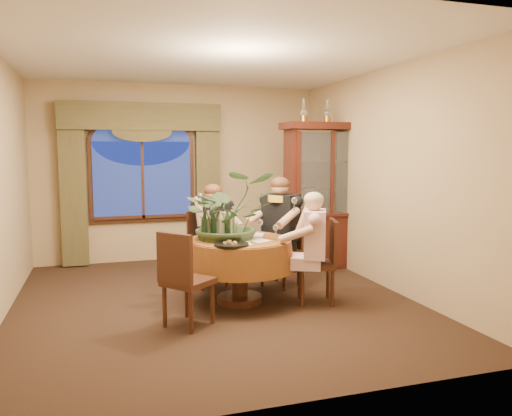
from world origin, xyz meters
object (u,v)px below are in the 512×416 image
object	(u,v)px
chair_front_left	(188,279)
dining_table	(240,271)
wine_bottle_2	(204,227)
olive_bowl	(246,237)
oil_lamp_right	(350,112)
centerpiece_plant	(229,181)
person_scarf	(281,232)
chair_back_right	(281,250)
person_back	(213,234)
china_cabinet	(326,196)
oil_lamp_center	(327,111)
wine_bottle_4	(220,225)
wine_bottle_3	(213,226)
wine_bottle_1	(208,225)
person_pink	(315,249)
stoneware_vase	(226,225)
wine_bottle_0	(227,226)
chair_back	(209,249)
chair_right	(316,262)
oil_lamp_left	(304,111)

from	to	relation	value
chair_front_left	dining_table	bearing A→B (deg)	90.00
wine_bottle_2	olive_bowl	bearing A→B (deg)	3.39
oil_lamp_right	centerpiece_plant	distance (m)	2.69
person_scarf	centerpiece_plant	distance (m)	1.14
chair_back_right	person_back	distance (m)	0.91
dining_table	china_cabinet	bearing A→B (deg)	38.10
oil_lamp_center	chair_back_right	world-z (taller)	oil_lamp_center
wine_bottle_4	wine_bottle_3	bearing A→B (deg)	-156.84
chair_back_right	oil_lamp_center	bearing A→B (deg)	-87.89
person_back	wine_bottle_1	size ratio (longest dim) A/B	4.04
dining_table	chair_back_right	world-z (taller)	chair_back_right
person_scarf	olive_bowl	size ratio (longest dim) A/B	8.31
person_back	china_cabinet	bearing A→B (deg)	-173.51
olive_bowl	wine_bottle_3	distance (m)	0.40
person_pink	wine_bottle_3	distance (m)	1.17
chair_back_right	person_pink	world-z (taller)	person_pink
stoneware_vase	person_back	bearing A→B (deg)	89.88
dining_table	person_scarf	world-z (taller)	person_scarf
wine_bottle_0	wine_bottle_2	size ratio (longest dim) A/B	1.00
wine_bottle_2	person_pink	bearing A→B (deg)	-14.82
chair_back	wine_bottle_2	size ratio (longest dim) A/B	2.91
person_back	wine_bottle_3	xyz separation A→B (m)	(-0.18, -0.88, 0.25)
chair_back	chair_front_left	xyz separation A→B (m)	(-0.51, -1.43, 0.00)
chair_right	wine_bottle_0	bearing A→B (deg)	94.47
stoneware_vase	wine_bottle_1	size ratio (longest dim) A/B	0.91
china_cabinet	stoneware_vase	distance (m)	2.23
oil_lamp_center	wine_bottle_0	size ratio (longest dim) A/B	1.03
person_pink	person_back	xyz separation A→B (m)	(-0.91, 1.23, 0.02)
chair_back	wine_bottle_1	bearing A→B (deg)	65.47
chair_front_left	stoneware_vase	xyz separation A→B (m)	(0.57, 0.71, 0.42)
chair_back_right	wine_bottle_0	bearing A→B (deg)	86.54
centerpiece_plant	dining_table	bearing A→B (deg)	-42.90
oil_lamp_center	chair_right	size ratio (longest dim) A/B	0.35
oil_lamp_center	wine_bottle_4	size ratio (longest dim) A/B	1.03
stoneware_vase	wine_bottle_2	xyz separation A→B (m)	(-0.29, -0.18, 0.01)
person_pink	wine_bottle_2	distance (m)	1.27
china_cabinet	wine_bottle_0	bearing A→B (deg)	-143.48
oil_lamp_left	chair_front_left	bearing A→B (deg)	-136.43
chair_back	person_scarf	size ratio (longest dim) A/B	0.67
chair_back_right	wine_bottle_2	size ratio (longest dim) A/B	2.91
wine_bottle_0	dining_table	bearing A→B (deg)	13.44
person_scarf	wine_bottle_2	distance (m)	1.27
chair_back	person_back	distance (m)	0.20
dining_table	chair_right	distance (m)	0.89
chair_back_right	wine_bottle_3	size ratio (longest dim) A/B	2.91
chair_front_left	wine_bottle_2	xyz separation A→B (m)	(0.28, 0.54, 0.44)
oil_lamp_center	chair_front_left	world-z (taller)	oil_lamp_center
chair_back	wine_bottle_1	size ratio (longest dim) A/B	2.91
chair_right	person_back	xyz separation A→B (m)	(-0.97, 1.13, 0.19)
chair_back_right	wine_bottle_4	world-z (taller)	wine_bottle_4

